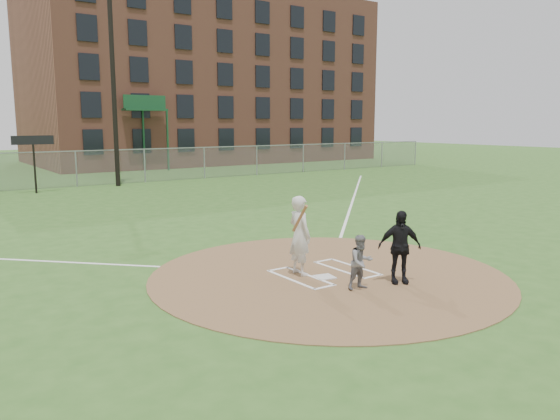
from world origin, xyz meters
TOP-DOWN VIEW (x-y plane):
  - ground at (0.00, 0.00)m, footprint 140.00×140.00m
  - dirt_circle at (0.00, 0.00)m, footprint 8.40×8.40m
  - home_plate at (-0.25, -0.17)m, footprint 0.49×0.49m
  - foul_line_first at (9.00, 9.00)m, footprint 17.04×17.04m
  - catcher at (-0.17, -1.28)m, footprint 0.62×0.51m
  - umpire at (0.86, -1.42)m, footprint 1.03×0.84m
  - batters_boxes at (0.00, 0.15)m, footprint 2.08×1.88m
  - batter_at_plate at (-0.55, 0.40)m, footprint 0.59×1.05m
  - outfield_fence at (0.00, 22.00)m, footprint 56.08×0.08m
  - brick_warehouse at (16.00, 37.96)m, footprint 30.00×17.17m
  - light_pole at (2.00, 21.00)m, footprint 1.20×0.30m
  - scoreboard_sign at (-2.50, 20.20)m, footprint 2.00×0.10m

SIDE VIEW (x-z plane):
  - ground at x=0.00m, z-range 0.00..0.00m
  - foul_line_first at x=9.00m, z-range 0.00..0.01m
  - dirt_circle at x=0.00m, z-range 0.00..0.02m
  - batters_boxes at x=0.00m, z-range 0.02..0.03m
  - home_plate at x=-0.25m, z-range 0.02..0.05m
  - catcher at x=-0.17m, z-range 0.02..1.21m
  - umpire at x=0.86m, z-range 0.02..1.66m
  - batter_at_plate at x=-0.55m, z-range 0.02..1.90m
  - outfield_fence at x=0.00m, z-range 0.00..2.03m
  - scoreboard_sign at x=-2.50m, z-range 0.92..3.85m
  - light_pole at x=2.00m, z-range 0.50..12.72m
  - brick_warehouse at x=16.00m, z-range 0.00..15.00m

